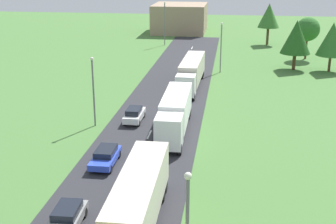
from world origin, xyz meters
TOP-DOWN VIEW (x-y plane):
  - road at (0.00, 24.50)m, footprint 10.00×140.00m
  - lane_marking_centre at (0.00, 21.76)m, footprint 0.16×121.76m
  - truck_lead at (2.33, 14.69)m, footprint 2.70×14.52m
  - truck_second at (2.46, 33.62)m, footprint 2.67×12.48m
  - truck_third at (2.49, 51.62)m, footprint 2.81×14.43m
  - car_second at (-2.38, 15.09)m, footprint 2.01×4.32m
  - car_third at (-2.50, 25.05)m, footprint 1.90×4.56m
  - car_fourth at (-2.32, 36.17)m, footprint 1.75×4.29m
  - lamppost_second at (-6.23, 34.46)m, footprint 0.36×0.36m
  - lamppost_third at (6.22, 60.77)m, footprint 0.36×0.36m
  - lamppost_fourth at (-5.91, 83.39)m, footprint 0.36×0.36m
  - tree_oak at (15.12, 86.89)m, footprint 4.40×4.40m
  - tree_birch at (20.95, 73.30)m, footprint 4.17×4.17m
  - tree_pine at (17.88, 64.40)m, footprint 4.75×4.75m
  - tree_elm at (23.26, 63.68)m, footprint 4.66×4.66m
  - distant_building at (-4.90, 101.84)m, footprint 12.49×13.50m

SIDE VIEW (x-z plane):
  - road at x=0.00m, z-range 0.00..0.06m
  - lane_marking_centre at x=0.00m, z-range 0.06..0.07m
  - car_third at x=-2.50m, z-range 0.10..1.49m
  - car_second at x=-2.38m, z-range 0.10..1.53m
  - car_fourth at x=-2.32m, z-range 0.09..1.65m
  - truck_third at x=2.49m, z-range 0.32..4.02m
  - truck_second at x=2.46m, z-range 0.32..4.03m
  - truck_lead at x=2.33m, z-range 0.32..4.04m
  - distant_building at x=-4.90m, z-range 0.00..6.69m
  - lamppost_second at x=-6.23m, z-range 0.47..7.90m
  - lamppost_third at x=6.22m, z-range 0.47..8.21m
  - lamppost_fourth at x=-5.91m, z-range 0.48..9.23m
  - tree_elm at x=23.26m, z-range 1.28..9.00m
  - tree_pine at x=17.88m, z-range 1.30..9.17m
  - tree_birch at x=20.95m, z-range 1.57..8.93m
  - tree_oak at x=15.12m, z-range 1.74..10.16m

